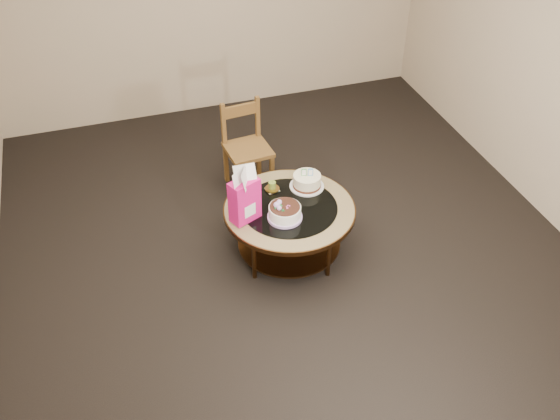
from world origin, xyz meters
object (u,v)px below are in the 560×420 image
object	(u,v)px
cream_cake	(307,181)
dining_chair	(247,147)
gift_bag	(244,195)
decorated_cake	(285,213)
coffee_table	(289,215)

from	to	relation	value
cream_cake	dining_chair	world-z (taller)	dining_chair
gift_bag	dining_chair	size ratio (longest dim) A/B	0.55
gift_bag	dining_chair	world-z (taller)	gift_bag
decorated_cake	cream_cake	world-z (taller)	cream_cake
gift_bag	dining_chair	xyz separation A→B (m)	(0.29, 1.01, -0.27)
decorated_cake	gift_bag	distance (m)	0.34
coffee_table	gift_bag	world-z (taller)	gift_bag
cream_cake	gift_bag	distance (m)	0.64
cream_cake	decorated_cake	bearing A→B (deg)	-116.61
coffee_table	decorated_cake	xyz separation A→B (m)	(-0.08, -0.11, 0.13)
dining_chair	coffee_table	bearing A→B (deg)	-91.37
gift_bag	dining_chair	distance (m)	1.08
coffee_table	decorated_cake	size ratio (longest dim) A/B	3.87
cream_cake	dining_chair	distance (m)	0.84
coffee_table	cream_cake	size ratio (longest dim) A/B	3.70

